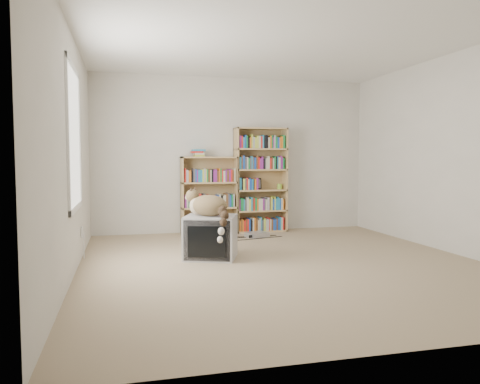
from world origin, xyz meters
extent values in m
cube|color=#9D886A|center=(0.00, 0.00, 0.00)|extent=(4.50, 5.00, 0.01)
cube|color=silver|center=(0.00, 2.50, 1.25)|extent=(4.50, 0.02, 2.50)
cube|color=silver|center=(0.00, -2.50, 1.25)|extent=(4.50, 0.02, 2.50)
cube|color=silver|center=(-2.25, 0.00, 1.25)|extent=(0.02, 5.00, 2.50)
cube|color=silver|center=(2.25, 0.00, 1.25)|extent=(0.02, 5.00, 2.50)
cube|color=white|center=(0.00, 0.00, 2.50)|extent=(4.50, 5.00, 0.02)
cube|color=white|center=(-2.24, 0.20, 1.40)|extent=(0.02, 1.22, 1.52)
cube|color=#B0B0B3|center=(-0.75, 0.47, 0.25)|extent=(0.73, 0.70, 0.51)
cube|color=black|center=(-0.84, 0.24, 0.25)|extent=(0.52, 0.21, 0.47)
cube|color=black|center=(-0.85, 0.22, 0.24)|extent=(0.41, 0.16, 0.36)
cube|color=black|center=(-0.71, 0.58, 0.24)|extent=(0.43, 0.39, 0.31)
ellipsoid|color=#332415|center=(-0.77, 0.46, 0.63)|extent=(0.55, 0.53, 0.25)
ellipsoid|color=#332415|center=(-0.68, 0.39, 0.62)|extent=(0.31, 0.31, 0.19)
ellipsoid|color=#C8B090|center=(-0.90, 0.54, 0.62)|extent=(0.25, 0.25, 0.21)
ellipsoid|color=#332415|center=(-0.95, 0.60, 0.74)|extent=(0.22, 0.22, 0.15)
sphere|color=beige|center=(-1.00, 0.64, 0.72)|extent=(0.09, 0.09, 0.06)
cone|color=black|center=(-0.97, 0.57, 0.82)|extent=(0.09, 0.09, 0.08)
cone|color=black|center=(-0.91, 0.64, 0.82)|extent=(0.09, 0.09, 0.08)
cube|color=#A78153|center=(0.01, 2.34, 0.84)|extent=(0.03, 0.30, 1.69)
cube|color=#A78153|center=(0.82, 2.34, 0.84)|extent=(0.02, 0.30, 1.69)
cube|color=#A78153|center=(0.42, 2.48, 0.84)|extent=(0.84, 0.03, 1.69)
cube|color=#A78153|center=(0.42, 2.34, 1.67)|extent=(0.84, 0.30, 0.02)
cube|color=#A78153|center=(0.42, 2.34, 0.01)|extent=(0.84, 0.30, 0.03)
cube|color=#A78153|center=(0.42, 2.34, 0.34)|extent=(0.84, 0.30, 0.03)
cube|color=#A78153|center=(0.42, 2.34, 0.68)|extent=(0.84, 0.30, 0.02)
cube|color=#A78153|center=(0.42, 2.34, 1.01)|extent=(0.84, 0.30, 0.02)
cube|color=#A78153|center=(0.42, 2.34, 1.34)|extent=(0.84, 0.30, 0.02)
cube|color=red|center=(0.42, 2.34, 0.12)|extent=(0.76, 0.24, 0.19)
cube|color=#1A44AA|center=(0.42, 2.34, 0.45)|extent=(0.76, 0.24, 0.19)
cube|color=#157938|center=(0.42, 2.34, 0.78)|extent=(0.76, 0.24, 0.19)
cube|color=beige|center=(0.42, 2.34, 1.12)|extent=(0.76, 0.24, 0.19)
cube|color=black|center=(0.42, 2.34, 1.45)|extent=(0.76, 0.24, 0.19)
cube|color=#A78153|center=(-0.87, 2.34, 0.61)|extent=(0.02, 0.30, 1.22)
cube|color=#A78153|center=(0.00, 2.34, 0.61)|extent=(0.03, 0.30, 1.22)
cube|color=#A78153|center=(-0.43, 2.48, 0.61)|extent=(0.89, 0.03, 1.22)
cube|color=#A78153|center=(-0.43, 2.34, 1.21)|extent=(0.89, 0.30, 0.02)
cube|color=#A78153|center=(-0.43, 2.34, 0.01)|extent=(0.89, 0.30, 0.03)
cube|color=#A78153|center=(-0.43, 2.34, 0.41)|extent=(0.89, 0.30, 0.03)
cube|color=#A78153|center=(-0.43, 2.34, 0.81)|extent=(0.89, 0.30, 0.02)
cube|color=red|center=(-0.43, 2.34, 0.12)|extent=(0.81, 0.24, 0.19)
cube|color=#1A44AA|center=(-0.43, 2.34, 0.52)|extent=(0.81, 0.24, 0.19)
cube|color=#157938|center=(-0.43, 2.34, 0.92)|extent=(0.81, 0.24, 0.19)
cube|color=red|center=(-0.61, 2.33, 1.28)|extent=(0.20, 0.26, 0.11)
cylinder|color=#8DC337|center=(0.74, 2.34, 0.73)|extent=(0.08, 0.08, 0.09)
cube|color=black|center=(0.39, 2.44, 0.78)|extent=(0.13, 0.05, 0.18)
cube|color=#B8B8BD|center=(0.21, 1.81, 0.04)|extent=(0.39, 0.34, 0.07)
cube|color=silver|center=(-2.24, 0.82, 0.32)|extent=(0.01, 0.08, 0.13)
camera|label=1|loc=(-1.74, -4.96, 1.18)|focal=35.00mm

